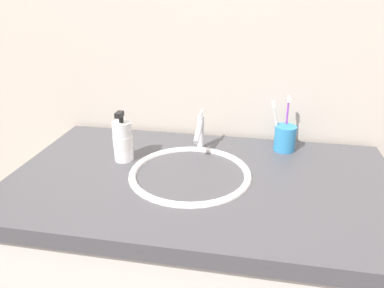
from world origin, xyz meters
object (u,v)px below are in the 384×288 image
(faucet, at_px, (200,131))
(toothbrush_cup, at_px, (285,138))
(toothbrush_purple, at_px, (287,118))
(soap_dispenser, at_px, (123,141))
(toothbrush_white, at_px, (276,122))

(faucet, relative_size, toothbrush_cup, 1.58)
(toothbrush_purple, relative_size, soap_dispenser, 1.07)
(toothbrush_white, bearing_deg, toothbrush_cup, -0.39)
(faucet, bearing_deg, soap_dispenser, -152.27)
(faucet, relative_size, toothbrush_purple, 0.77)
(toothbrush_cup, bearing_deg, toothbrush_purple, 86.15)
(toothbrush_white, xyz_separation_m, soap_dispenser, (-0.50, -0.18, -0.04))
(toothbrush_white, bearing_deg, soap_dispenser, -160.14)
(soap_dispenser, bearing_deg, faucet, 27.73)
(toothbrush_white, bearing_deg, faucet, -168.13)
(toothbrush_cup, bearing_deg, toothbrush_white, 179.61)
(toothbrush_purple, height_order, soap_dispenser, toothbrush_purple)
(toothbrush_white, height_order, toothbrush_purple, toothbrush_purple)
(toothbrush_cup, height_order, toothbrush_purple, toothbrush_purple)
(faucet, distance_m, soap_dispenser, 0.27)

